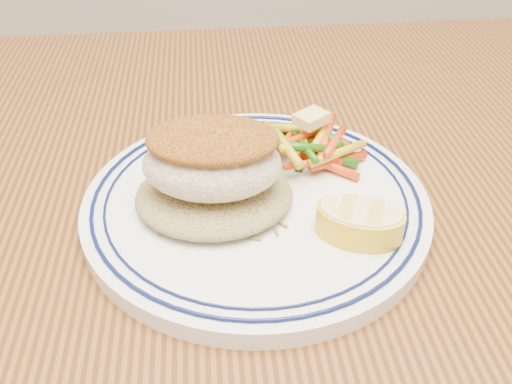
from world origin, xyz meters
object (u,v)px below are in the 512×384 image
object	(u,v)px
fish_fillet	(212,158)
vegetable_pile	(307,144)
plate	(256,203)
lemon_wedge	(360,221)
rice_pilaf	(214,191)
dining_table	(321,337)

from	to	relation	value
fish_fillet	vegetable_pile	world-z (taller)	fish_fillet
plate	lemon_wedge	xyz separation A→B (m)	(0.07, -0.05, 0.02)
rice_pilaf	dining_table	bearing A→B (deg)	-28.90
plate	vegetable_pile	distance (m)	0.07
vegetable_pile	lemon_wedge	bearing A→B (deg)	-79.40
fish_fillet	lemon_wedge	distance (m)	0.11
plate	lemon_wedge	bearing A→B (deg)	-37.37
fish_fillet	vegetable_pile	xyz separation A→B (m)	(0.08, 0.06, -0.03)
dining_table	rice_pilaf	size ratio (longest dim) A/B	12.53
rice_pilaf	vegetable_pile	bearing A→B (deg)	35.07
rice_pilaf	fish_fillet	distance (m)	0.03
rice_pilaf	vegetable_pile	xyz separation A→B (m)	(0.08, 0.06, 0.00)
fish_fillet	lemon_wedge	xyz separation A→B (m)	(0.10, -0.05, -0.03)
rice_pilaf	lemon_wedge	bearing A→B (deg)	-25.14
plate	rice_pilaf	world-z (taller)	rice_pilaf
fish_fillet	lemon_wedge	size ratio (longest dim) A/B	1.47
dining_table	plate	xyz separation A→B (m)	(-0.05, 0.05, 0.11)
vegetable_pile	plate	bearing A→B (deg)	-133.05
plate	vegetable_pile	xyz separation A→B (m)	(0.05, 0.05, 0.02)
dining_table	lemon_wedge	world-z (taller)	lemon_wedge
fish_fillet	vegetable_pile	size ratio (longest dim) A/B	1.12
plate	vegetable_pile	world-z (taller)	vegetable_pile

